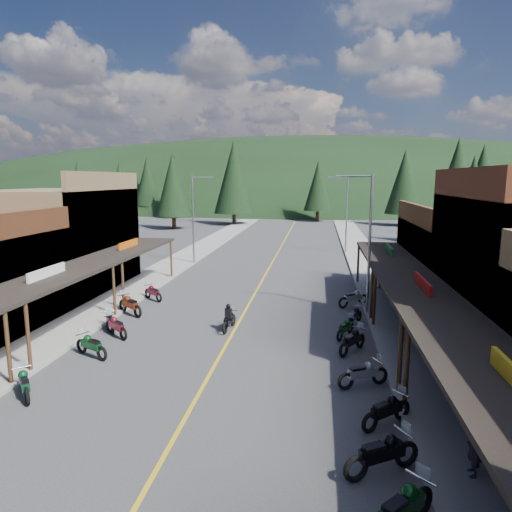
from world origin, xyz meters
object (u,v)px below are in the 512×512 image
at_px(pine_0, 79,185).
at_px(bike_east_7, 363,372).
at_px(pine_10, 173,185).
at_px(rider_on_bike, 229,319).
at_px(streetlight_3, 345,211).
at_px(pine_7, 148,181).
at_px(pine_5, 482,177).
at_px(bike_east_11, 353,297).
at_px(pine_9, 472,189).
at_px(pedestrian_east_b, 380,275).
at_px(shop_west_3, 59,240).
at_px(bike_west_8, 116,325).
at_px(shop_east_3, 472,264).
at_px(bike_east_4, 402,508).
at_px(pine_8, 120,192).
at_px(bike_east_5, 382,452).
at_px(pine_2, 234,177).
at_px(bike_east_6, 387,409).
at_px(streetlight_1, 194,215).
at_px(pine_11, 456,183).
at_px(bike_west_11, 153,292).
at_px(bike_west_6, 24,382).
at_px(streetlight_2, 367,238).
at_px(pine_4, 404,182).
at_px(bike_west_9, 110,321).
at_px(pine_1, 175,181).
at_px(bike_east_8, 352,339).
at_px(pedestrian_east_a, 475,446).
at_px(bike_west_10, 130,304).
at_px(pine_3, 318,186).
at_px(bike_east_9, 346,327).
at_px(bike_east_10, 355,315).

xyz_separation_m(pine_0, bike_east_7, (45.99, -63.67, -5.89)).
height_order(pine_10, rider_on_bike, pine_10).
height_order(streetlight_3, pine_7, pine_7).
distance_m(pine_5, bike_east_11, 68.80).
xyz_separation_m(pine_9, pedestrian_east_b, (-15.43, -30.98, -5.34)).
xyz_separation_m(shop_west_3, bike_west_8, (8.15, -8.95, -2.93)).
bearing_deg(shop_east_3, bike_east_4, -110.60).
distance_m(pine_0, pine_8, 28.43).
distance_m(pine_5, bike_east_5, 84.01).
relative_size(pine_2, bike_east_6, 6.83).
height_order(streetlight_1, pedestrian_east_b, streetlight_1).
bearing_deg(pine_11, bike_west_11, -132.40).
height_order(bike_east_4, bike_east_11, bike_east_4).
height_order(pine_9, bike_west_6, pine_9).
bearing_deg(pine_11, bike_east_11, -115.39).
bearing_deg(bike_east_4, pine_11, 117.07).
distance_m(shop_east_3, bike_east_5, 19.84).
distance_m(streetlight_1, streetlight_2, 19.73).
bearing_deg(pine_4, bike_west_9, -113.15).
bearing_deg(pedestrian_east_b, pine_2, -88.46).
bearing_deg(pine_1, bike_east_8, -66.37).
distance_m(bike_east_6, rider_on_bike, 10.84).
height_order(pine_7, bike_west_11, pine_7).
height_order(streetlight_1, pedestrian_east_a, streetlight_1).
relative_size(pine_7, bike_west_6, 6.34).
relative_size(pine_11, bike_east_7, 5.99).
distance_m(bike_west_9, bike_west_10, 2.82).
bearing_deg(pine_2, pine_3, 29.74).
xyz_separation_m(streetlight_3, bike_west_8, (-12.59, -27.65, -3.88)).
height_order(pine_4, pedestrian_east_a, pine_4).
xyz_separation_m(pine_7, bike_west_6, (25.87, -80.14, -6.67)).
distance_m(streetlight_2, bike_east_9, 5.93).
bearing_deg(rider_on_bike, bike_west_8, -154.97).
height_order(streetlight_2, bike_east_4, streetlight_2).
height_order(pine_3, pedestrian_east_b, pine_3).
distance_m(shop_west_3, pine_9, 50.71).
bearing_deg(shop_west_3, bike_east_10, -15.28).
bearing_deg(bike_east_7, pedestrian_east_b, 144.11).
relative_size(pine_8, bike_east_4, 4.33).
xyz_separation_m(bike_west_9, bike_east_7, (12.31, -4.80, 0.05)).
height_order(pine_4, bike_east_5, pine_4).
xyz_separation_m(bike_west_11, bike_east_8, (12.11, -7.41, 0.05)).
xyz_separation_m(streetlight_2, pine_7, (-38.95, 68.00, 2.78)).
bearing_deg(pine_8, pine_11, -2.73).
distance_m(pine_11, bike_west_6, 50.02).
height_order(shop_east_3, pedestrian_east_a, shop_east_3).
bearing_deg(rider_on_bike, bike_west_6, -118.48).
bearing_deg(bike_west_8, pine_8, 62.71).
height_order(pine_4, pine_8, pine_4).
relative_size(bike_west_10, bike_west_11, 1.17).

